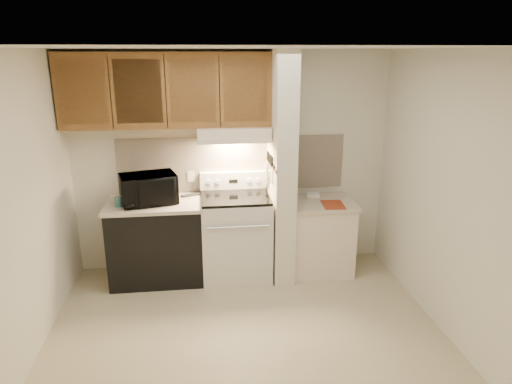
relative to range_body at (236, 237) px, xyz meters
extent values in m
plane|color=#C2B691|center=(0.00, -1.16, -0.46)|extent=(3.60, 3.60, 0.00)
plane|color=white|center=(0.00, -1.16, 2.04)|extent=(3.60, 3.60, 0.00)
cube|color=silver|center=(0.00, 0.34, 0.79)|extent=(3.60, 2.50, 0.02)
cube|color=silver|center=(-1.80, -1.16, 0.79)|extent=(0.02, 3.00, 2.50)
cube|color=silver|center=(1.80, -1.16, 0.79)|extent=(0.02, 3.00, 2.50)
cube|color=#FFE8CE|center=(0.00, 0.33, 0.78)|extent=(2.60, 0.02, 0.63)
cube|color=silver|center=(0.00, 0.00, 0.00)|extent=(0.76, 0.65, 0.92)
cube|color=black|center=(0.00, -0.32, 0.04)|extent=(0.50, 0.01, 0.30)
cylinder|color=silver|center=(0.00, -0.35, 0.26)|extent=(0.65, 0.02, 0.02)
cube|color=black|center=(0.00, 0.00, 0.48)|extent=(0.74, 0.64, 0.03)
cube|color=silver|center=(0.00, 0.28, 0.59)|extent=(0.76, 0.08, 0.20)
cube|color=black|center=(0.00, 0.24, 0.59)|extent=(0.10, 0.01, 0.04)
cylinder|color=silver|center=(-0.28, 0.24, 0.59)|extent=(0.05, 0.02, 0.05)
cylinder|color=silver|center=(-0.18, 0.24, 0.59)|extent=(0.05, 0.02, 0.05)
cylinder|color=silver|center=(0.18, 0.24, 0.59)|extent=(0.05, 0.02, 0.05)
cylinder|color=silver|center=(0.28, 0.24, 0.59)|extent=(0.05, 0.02, 0.05)
cube|color=black|center=(-0.88, 0.01, -0.03)|extent=(1.00, 0.63, 0.87)
cube|color=beige|center=(-0.88, 0.01, 0.43)|extent=(1.04, 0.67, 0.04)
cube|color=black|center=(-0.48, 0.19, 0.46)|extent=(0.24, 0.16, 0.02)
cylinder|color=#2C6B6B|center=(-1.23, -0.09, 0.50)|extent=(0.10, 0.10, 0.10)
cube|color=#F3E0CA|center=(-0.48, 0.32, 0.64)|extent=(0.08, 0.01, 0.12)
imported|color=black|center=(-0.93, -0.01, 0.61)|extent=(0.66, 0.53, 0.32)
cube|color=silver|center=(0.51, -0.01, 0.79)|extent=(0.22, 0.70, 2.50)
cube|color=brown|center=(0.39, -0.01, 0.84)|extent=(0.01, 0.70, 0.04)
cube|color=black|center=(0.39, -0.06, 0.86)|extent=(0.02, 0.42, 0.04)
cube|color=silver|center=(0.38, -0.23, 0.76)|extent=(0.01, 0.03, 0.16)
cylinder|color=black|center=(0.38, -0.20, 0.91)|extent=(0.02, 0.02, 0.10)
cube|color=silver|center=(0.38, -0.13, 0.75)|extent=(0.01, 0.04, 0.18)
cylinder|color=black|center=(0.38, -0.15, 0.91)|extent=(0.02, 0.02, 0.10)
cube|color=silver|center=(0.38, -0.06, 0.74)|extent=(0.01, 0.04, 0.20)
cylinder|color=black|center=(0.38, -0.07, 0.91)|extent=(0.02, 0.02, 0.10)
cube|color=silver|center=(0.38, 0.02, 0.76)|extent=(0.01, 0.04, 0.16)
cylinder|color=black|center=(0.38, 0.03, 0.91)|extent=(0.02, 0.02, 0.10)
cube|color=silver|center=(0.38, 0.12, 0.75)|extent=(0.01, 0.04, 0.18)
cylinder|color=black|center=(0.38, 0.12, 0.91)|extent=(0.02, 0.02, 0.10)
cube|color=gray|center=(0.38, 0.17, 0.69)|extent=(0.03, 0.10, 0.25)
cube|color=#F3E0CA|center=(0.97, -0.01, -0.06)|extent=(0.70, 0.60, 0.81)
cube|color=beige|center=(0.97, -0.01, 0.37)|extent=(0.74, 0.64, 0.04)
cube|color=#9E351B|center=(1.07, -0.16, 0.40)|extent=(0.25, 0.33, 0.01)
cube|color=white|center=(0.92, 0.17, 0.41)|extent=(0.17, 0.12, 0.04)
cube|color=#F3E0CA|center=(0.00, 0.12, 1.17)|extent=(0.78, 0.44, 0.15)
cube|color=#F3E0CA|center=(0.00, -0.08, 1.12)|extent=(0.78, 0.04, 0.06)
cube|color=brown|center=(-0.69, 0.17, 1.62)|extent=(2.18, 0.33, 0.77)
cube|color=brown|center=(-1.51, 0.01, 1.62)|extent=(0.46, 0.01, 0.63)
cube|color=black|center=(-1.23, 0.01, 1.62)|extent=(0.01, 0.01, 0.73)
cube|color=brown|center=(-0.96, 0.01, 1.62)|extent=(0.46, 0.01, 0.63)
cube|color=black|center=(-0.69, 0.01, 1.62)|extent=(0.01, 0.01, 0.73)
cube|color=brown|center=(-0.42, 0.01, 1.62)|extent=(0.46, 0.01, 0.63)
cube|color=black|center=(-0.14, 0.01, 1.62)|extent=(0.01, 0.01, 0.73)
cube|color=brown|center=(0.13, 0.01, 1.62)|extent=(0.46, 0.01, 0.63)
camera|label=1|loc=(-0.36, -4.77, 2.01)|focal=32.00mm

